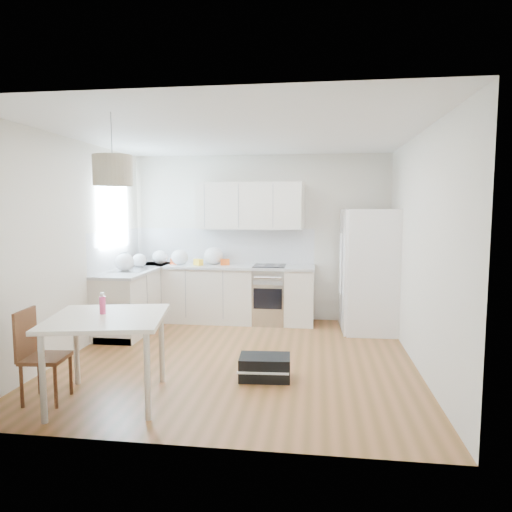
{
  "coord_description": "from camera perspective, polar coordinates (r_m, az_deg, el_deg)",
  "views": [
    {
      "loc": [
        0.93,
        -5.36,
        1.84
      ],
      "look_at": [
        0.17,
        0.4,
        1.23
      ],
      "focal_mm": 32.0,
      "sensor_mm": 36.0,
      "label": 1
    }
  ],
  "objects": [
    {
      "name": "grocery_bag_e",
      "position": [
        6.95,
        -16.11,
        -0.75
      ],
      "size": [
        0.28,
        0.24,
        0.26
      ],
      "primitive_type": "ellipsoid",
      "color": "white",
      "rests_on": "counter_left"
    },
    {
      "name": "snack_orange",
      "position": [
        7.38,
        -3.9,
        -0.76
      ],
      "size": [
        0.16,
        0.12,
        0.1
      ],
      "primitive_type": "cube",
      "rotation": [
        0.0,
        0.0,
        0.25
      ],
      "color": "#D04A12",
      "rests_on": "counter_back"
    },
    {
      "name": "ceiling",
      "position": [
        5.51,
        -2.33,
        15.01
      ],
      "size": [
        4.2,
        4.2,
        0.0
      ],
      "primitive_type": "plane",
      "rotation": [
        3.14,
        0.0,
        0.0
      ],
      "color": "white",
      "rests_on": "wall_back"
    },
    {
      "name": "wall_right",
      "position": [
        5.51,
        19.79,
        0.58
      ],
      "size": [
        0.0,
        4.2,
        4.2
      ],
      "primitive_type": "plane",
      "rotation": [
        1.57,
        0.0,
        -1.57
      ],
      "color": "beige",
      "rests_on": "floor"
    },
    {
      "name": "grocery_bag_a",
      "position": [
        7.64,
        -11.9,
        -0.16
      ],
      "size": [
        0.25,
        0.22,
        0.23
      ],
      "primitive_type": "ellipsoid",
      "color": "white",
      "rests_on": "counter_back"
    },
    {
      "name": "grocery_bag_b",
      "position": [
        7.49,
        -9.51,
        -0.16
      ],
      "size": [
        0.28,
        0.23,
        0.25
      ],
      "primitive_type": "ellipsoid",
      "color": "white",
      "rests_on": "counter_back"
    },
    {
      "name": "upper_cabinets",
      "position": [
        7.38,
        -0.86,
        6.3
      ],
      "size": [
        1.7,
        0.32,
        0.75
      ],
      "primitive_type": "cube",
      "color": "silver",
      "rests_on": "wall_back"
    },
    {
      "name": "window_glassblock",
      "position": [
        7.18,
        -17.37,
        5.04
      ],
      "size": [
        0.02,
        1.0,
        1.0
      ],
      "primitive_type": "cube",
      "color": "#BFE0F9",
      "rests_on": "wall_left"
    },
    {
      "name": "pendant_lamp",
      "position": [
        4.42,
        -17.49,
        10.18
      ],
      "size": [
        0.36,
        0.36,
        0.28
      ],
      "primitive_type": "cylinder",
      "rotation": [
        0.0,
        0.0,
        0.02
      ],
      "color": "#B7AB8D",
      "rests_on": "ceiling"
    },
    {
      "name": "snack_yellow",
      "position": [
        7.41,
        -7.22,
        -0.76
      ],
      "size": [
        0.17,
        0.16,
        0.1
      ],
      "primitive_type": "cube",
      "rotation": [
        0.0,
        0.0,
        -0.65
      ],
      "color": "yellow",
      "rests_on": "counter_back"
    },
    {
      "name": "sink",
      "position": [
        7.12,
        -15.06,
        -1.64
      ],
      "size": [
        0.5,
        0.8,
        0.16
      ],
      "primitive_type": null,
      "color": "#B2B3B6",
      "rests_on": "counter_left"
    },
    {
      "name": "backsplash_back",
      "position": [
        7.64,
        -4.03,
        1.28
      ],
      "size": [
        3.0,
        0.01,
        0.58
      ],
      "primitive_type": "cube",
      "color": "white",
      "rests_on": "wall_back"
    },
    {
      "name": "counter_left",
      "position": [
        7.17,
        -14.91,
        -1.71
      ],
      "size": [
        0.64,
        1.82,
        0.04
      ],
      "primitive_type": "cube",
      "color": "#A7AAAC",
      "rests_on": "cabinets_left"
    },
    {
      "name": "drink_bottle",
      "position": [
        4.63,
        -18.64,
        -5.63
      ],
      "size": [
        0.07,
        0.07,
        0.21
      ],
      "primitive_type": "cylinder",
      "rotation": [
        0.0,
        0.0,
        -0.22
      ],
      "color": "#D83C6F",
      "rests_on": "dining_table"
    },
    {
      "name": "cabinets_left",
      "position": [
        7.24,
        -14.81,
        -5.32
      ],
      "size": [
        0.6,
        1.8,
        0.88
      ],
      "primitive_type": "cube",
      "color": "silver",
      "rests_on": "floor"
    },
    {
      "name": "floor",
      "position": [
        5.74,
        -2.22,
        -12.65
      ],
      "size": [
        4.2,
        4.2,
        0.0
      ],
      "primitive_type": "plane",
      "color": "brown",
      "rests_on": "ground"
    },
    {
      "name": "wall_left",
      "position": [
        6.18,
        -21.84,
        1.05
      ],
      "size": [
        0.0,
        4.2,
        4.2
      ],
      "primitive_type": "plane",
      "rotation": [
        1.57,
        0.0,
        1.57
      ],
      "color": "beige",
      "rests_on": "floor"
    },
    {
      "name": "dining_chair",
      "position": [
        4.85,
        -24.78,
        -11.25
      ],
      "size": [
        0.41,
        0.41,
        0.89
      ],
      "primitive_type": null,
      "rotation": [
        0.0,
        0.0,
        0.09
      ],
      "color": "#4B2516",
      "rests_on": "floor"
    },
    {
      "name": "backsplash_left",
      "position": [
        7.25,
        -17.12,
        0.78
      ],
      "size": [
        0.01,
        1.8,
        0.58
      ],
      "primitive_type": "cube",
      "color": "white",
      "rests_on": "wall_left"
    },
    {
      "name": "dining_table",
      "position": [
        4.58,
        -18.09,
        -8.28
      ],
      "size": [
        1.23,
        1.23,
        0.82
      ],
      "rotation": [
        0.0,
        0.0,
        0.2
      ],
      "color": "beige",
      "rests_on": "floor"
    },
    {
      "name": "refrigerator",
      "position": [
        7.02,
        14.0,
        -1.75
      ],
      "size": [
        0.9,
        0.94,
        1.83
      ],
      "primitive_type": null,
      "rotation": [
        0.0,
        0.0,
        0.04
      ],
      "color": "white",
      "rests_on": "floor"
    },
    {
      "name": "wall_back",
      "position": [
        7.54,
        0.45,
        2.3
      ],
      "size": [
        4.2,
        0.0,
        4.2
      ],
      "primitive_type": "plane",
      "rotation": [
        1.57,
        0.0,
        0.0
      ],
      "color": "beige",
      "rests_on": "floor"
    },
    {
      "name": "grocery_bag_c",
      "position": [
        7.49,
        -5.3,
        0.04
      ],
      "size": [
        0.32,
        0.27,
        0.28
      ],
      "primitive_type": "ellipsoid",
      "color": "white",
      "rests_on": "counter_back"
    },
    {
      "name": "gym_bag",
      "position": [
        5.07,
        1.11,
        -13.74
      ],
      "size": [
        0.57,
        0.39,
        0.25
      ],
      "primitive_type": "cube",
      "rotation": [
        0.0,
        0.0,
        0.06
      ],
      "color": "black",
      "rests_on": "floor"
    },
    {
      "name": "cabinets_back",
      "position": [
        7.46,
        -4.44,
        -4.81
      ],
      "size": [
        3.0,
        0.6,
        0.88
      ],
      "primitive_type": "cube",
      "color": "silver",
      "rests_on": "floor"
    },
    {
      "name": "grocery_bag_d",
      "position": [
        7.38,
        -14.37,
        -0.53
      ],
      "size": [
        0.23,
        0.19,
        0.2
      ],
      "primitive_type": "ellipsoid",
      "color": "white",
      "rests_on": "counter_back"
    },
    {
      "name": "snack_red",
      "position": [
        7.58,
        -10.07,
        -0.66
      ],
      "size": [
        0.15,
        0.09,
        0.1
      ],
      "primitive_type": "cube",
      "rotation": [
        0.0,
        0.0,
        -0.03
      ],
      "color": "#B73A16",
      "rests_on": "counter_back"
    },
    {
      "name": "counter_back",
      "position": [
        7.38,
        -4.47,
        -1.31
      ],
      "size": [
        3.02,
        0.64,
        0.04
      ],
      "primitive_type": "cube",
      "color": "#A7AAAC",
      "rests_on": "cabinets_back"
    },
    {
      "name": "range_oven",
      "position": [
        7.33,
        1.71,
        -4.98
      ],
      "size": [
        0.5,
        0.61,
        0.88
      ],
      "primitive_type": null,
      "color": "#B2B3B6",
      "rests_on": "floor"
    }
  ]
}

